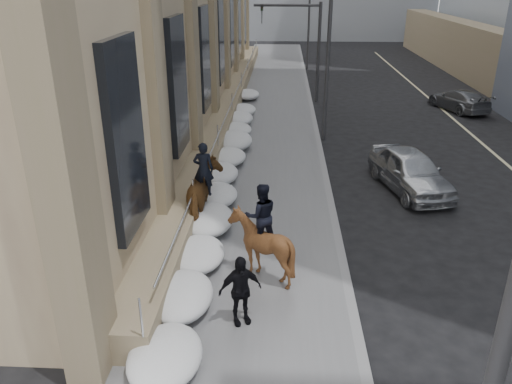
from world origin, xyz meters
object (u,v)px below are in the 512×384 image
car_silver (410,171)px  car_grey (459,100)px  pedestrian (240,290)px  mounted_horse_right (261,240)px  mounted_horse_left (205,193)px

car_silver → car_grey: size_ratio=1.04×
car_silver → pedestrian: bearing=-137.4°
car_grey → car_silver: bearing=46.2°
pedestrian → car_grey: 23.60m
mounted_horse_right → pedestrian: 2.00m
car_silver → car_grey: 13.65m
mounted_horse_left → mounted_horse_right: mounted_horse_left is taller
mounted_horse_left → mounted_horse_right: (1.89, -2.97, 0.00)m
mounted_horse_left → car_grey: size_ratio=0.61×
mounted_horse_left → pedestrian: bearing=103.6°
mounted_horse_right → car_silver: mounted_horse_right is taller
car_grey → pedestrian: bearing=42.1°
pedestrian → car_silver: size_ratio=0.38×
mounted_horse_left → car_grey: mounted_horse_left is taller
pedestrian → mounted_horse_left: bearing=83.7°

